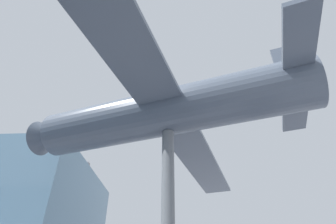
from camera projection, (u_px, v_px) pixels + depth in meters
name	position (u px, v px, depth m)	size (l,w,h in m)	color
support_pylon_central	(168.00, 224.00, 8.46)	(0.46, 0.46, 6.85)	slate
suspended_airplane	(164.00, 113.00, 11.02)	(21.46, 13.13, 2.98)	#4C5666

